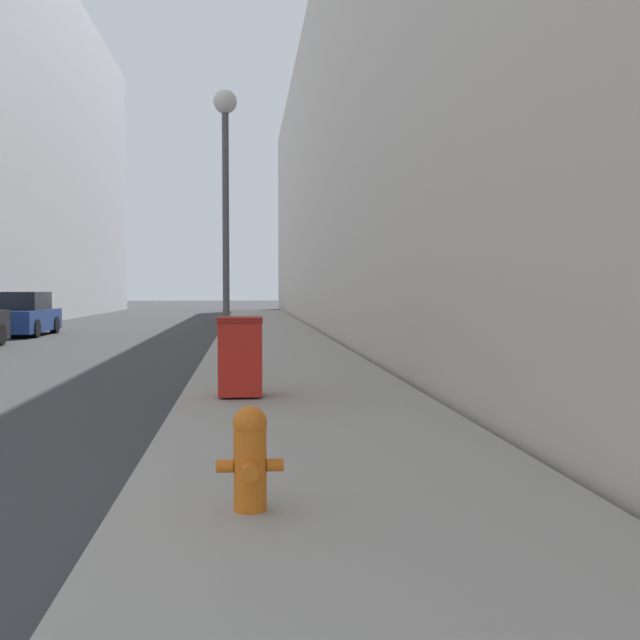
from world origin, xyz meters
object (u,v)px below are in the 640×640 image
fire_hydrant (250,456)px  lamppost (226,185)px  trash_bin (240,356)px  parked_sedan_far (21,316)px

fire_hydrant → lamppost: size_ratio=0.14×
trash_bin → fire_hydrant: bearing=-88.8°
lamppost → parked_sedan_far: bearing=120.2°
trash_bin → lamppost: lamppost is taller
lamppost → trash_bin: bearing=-84.8°
trash_bin → parked_sedan_far: parked_sedan_far is taller
fire_hydrant → trash_bin: (-0.11, 5.31, 0.20)m
parked_sedan_far → lamppost: bearing=-59.8°
lamppost → parked_sedan_far: (-7.68, 13.19, -2.88)m
lamppost → parked_sedan_far: lamppost is taller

